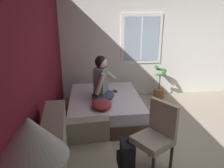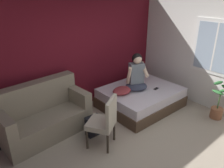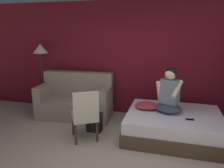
{
  "view_description": "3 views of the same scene",
  "coord_description": "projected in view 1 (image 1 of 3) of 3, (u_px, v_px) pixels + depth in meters",
  "views": [
    {
      "loc": [
        -2.97,
        1.76,
        2.17
      ],
      "look_at": [
        0.31,
        1.38,
        1.05
      ],
      "focal_mm": 35.0,
      "sensor_mm": 36.0,
      "label": 1
    },
    {
      "loc": [
        -2.42,
        -1.78,
        2.68
      ],
      "look_at": [
        0.33,
        1.49,
        0.82
      ],
      "focal_mm": 35.0,
      "sensor_mm": 36.0,
      "label": 2
    },
    {
      "loc": [
        1.08,
        -2.66,
        2.03
      ],
      "look_at": [
        0.02,
        1.19,
        1.04
      ],
      "focal_mm": 35.0,
      "sensor_mm": 36.0,
      "label": 3
    }
  ],
  "objects": [
    {
      "name": "floor_lamp",
      "position": [
        34.0,
        165.0,
        1.1
      ],
      "size": [
        0.36,
        0.36,
        1.7
      ],
      "color": "black",
      "rests_on": "ground"
    },
    {
      "name": "wall_side_with_window",
      "position": [
        155.0,
        44.0,
        5.61
      ],
      "size": [
        0.19,
        6.22,
        2.7
      ],
      "color": "silver",
      "rests_on": "ground"
    },
    {
      "name": "person_seated",
      "position": [
        102.0,
        82.0,
        4.27
      ],
      "size": [
        0.65,
        0.61,
        0.88
      ],
      "color": "#383D51",
      "rests_on": "bed"
    },
    {
      "name": "ground_plane",
      "position": [
        195.0,
        145.0,
        3.69
      ],
      "size": [
        40.0,
        40.0,
        0.0
      ],
      "primitive_type": "plane",
      "color": "tan"
    },
    {
      "name": "cell_phone",
      "position": [
        115.0,
        91.0,
        4.77
      ],
      "size": [
        0.15,
        0.09,
        0.01
      ],
      "primitive_type": "cube",
      "rotation": [
        0.0,
        0.0,
        1.75
      ],
      "color": "black",
      "rests_on": "bed"
    },
    {
      "name": "bed",
      "position": [
        105.0,
        107.0,
        4.58
      ],
      "size": [
        1.81,
        1.47,
        0.48
      ],
      "color": "#4C3828",
      "rests_on": "ground"
    },
    {
      "name": "side_chair",
      "position": [
        156.0,
        134.0,
        3.05
      ],
      "size": [
        0.63,
        0.63,
        0.98
      ],
      "color": "#382D23",
      "rests_on": "ground"
    },
    {
      "name": "wall_back_accent",
      "position": [
        34.0,
        73.0,
        2.98
      ],
      "size": [
        9.85,
        0.16,
        2.7
      ],
      "primitive_type": "cube",
      "color": "maroon",
      "rests_on": "ground"
    },
    {
      "name": "backpack",
      "position": [
        127.0,
        155.0,
        3.14
      ],
      "size": [
        0.3,
        0.23,
        0.46
      ],
      "color": "black",
      "rests_on": "ground"
    },
    {
      "name": "potted_plant",
      "position": [
        159.0,
        87.0,
        5.58
      ],
      "size": [
        0.39,
        0.37,
        0.85
      ],
      "color": "#995B3D",
      "rests_on": "ground"
    },
    {
      "name": "throw_pillow",
      "position": [
        102.0,
        104.0,
        3.96
      ],
      "size": [
        0.52,
        0.41,
        0.14
      ],
      "primitive_type": "ellipsoid",
      "rotation": [
        0.0,
        0.0,
        0.12
      ],
      "color": "#993338",
      "rests_on": "bed"
    }
  ]
}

